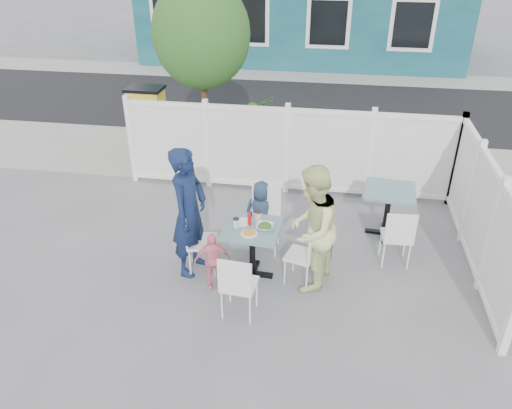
# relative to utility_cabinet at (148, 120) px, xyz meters

# --- Properties ---
(ground) EXTENTS (80.00, 80.00, 0.00)m
(ground) POSITION_rel_utility_cabinet_xyz_m (3.07, -4.00, -0.65)
(ground) COLOR slate
(near_sidewalk) EXTENTS (24.00, 2.60, 0.01)m
(near_sidewalk) POSITION_rel_utility_cabinet_xyz_m (3.07, -0.20, -0.64)
(near_sidewalk) COLOR gray
(near_sidewalk) RESTS_ON ground
(street) EXTENTS (24.00, 5.00, 0.01)m
(street) POSITION_rel_utility_cabinet_xyz_m (3.07, 3.50, -0.65)
(street) COLOR black
(street) RESTS_ON ground
(far_sidewalk) EXTENTS (24.00, 1.60, 0.01)m
(far_sidewalk) POSITION_rel_utility_cabinet_xyz_m (3.07, 6.60, -0.64)
(far_sidewalk) COLOR gray
(far_sidewalk) RESTS_ON ground
(fence_back) EXTENTS (5.86, 0.08, 1.60)m
(fence_back) POSITION_rel_utility_cabinet_xyz_m (3.17, -1.60, 0.13)
(fence_back) COLOR white
(fence_back) RESTS_ON ground
(fence_right) EXTENTS (0.08, 3.66, 1.60)m
(fence_right) POSITION_rel_utility_cabinet_xyz_m (6.07, -3.40, 0.13)
(fence_right) COLOR white
(fence_right) RESTS_ON ground
(tree) EXTENTS (1.80, 1.62, 3.59)m
(tree) POSITION_rel_utility_cabinet_xyz_m (1.47, -0.70, 1.94)
(tree) COLOR #382316
(tree) RESTS_ON ground
(utility_cabinet) EXTENTS (0.71, 0.52, 1.30)m
(utility_cabinet) POSITION_rel_utility_cabinet_xyz_m (0.00, 0.00, 0.00)
(utility_cabinet) COLOR gold
(utility_cabinet) RESTS_ON ground
(potted_shrub_a) EXTENTS (1.13, 1.13, 1.56)m
(potted_shrub_a) POSITION_rel_utility_cabinet_xyz_m (2.52, -0.90, 0.13)
(potted_shrub_a) COLOR #2B541E
(potted_shrub_a) RESTS_ON ground
(potted_shrub_b) EXTENTS (1.40, 1.24, 1.44)m
(potted_shrub_b) POSITION_rel_utility_cabinet_xyz_m (4.82, -1.00, 0.07)
(potted_shrub_b) COLOR #2B541E
(potted_shrub_b) RESTS_ON ground
(main_table) EXTENTS (0.79, 0.79, 0.79)m
(main_table) POSITION_rel_utility_cabinet_xyz_m (2.99, -4.19, -0.04)
(main_table) COLOR slate
(main_table) RESTS_ON ground
(spare_table) EXTENTS (0.82, 0.82, 0.80)m
(spare_table) POSITION_rel_utility_cabinet_xyz_m (4.89, -2.81, -0.03)
(spare_table) COLOR slate
(spare_table) RESTS_ON ground
(chair_left) EXTENTS (0.49, 0.50, 0.94)m
(chair_left) POSITION_rel_utility_cabinet_xyz_m (2.19, -4.18, -0.10)
(chair_left) COLOR white
(chair_left) RESTS_ON ground
(chair_right) EXTENTS (0.47, 0.48, 0.86)m
(chair_right) POSITION_rel_utility_cabinet_xyz_m (3.72, -4.24, -0.15)
(chair_right) COLOR white
(chair_right) RESTS_ON ground
(chair_back) EXTENTS (0.44, 0.42, 0.96)m
(chair_back) POSITION_rel_utility_cabinet_xyz_m (3.06, -3.45, -0.09)
(chair_back) COLOR white
(chair_back) RESTS_ON ground
(chair_near) EXTENTS (0.45, 0.44, 0.92)m
(chair_near) POSITION_rel_utility_cabinet_xyz_m (2.95, -5.07, -0.12)
(chair_near) COLOR white
(chair_near) RESTS_ON ground
(chair_spare) EXTENTS (0.44, 0.42, 0.91)m
(chair_spare) POSITION_rel_utility_cabinet_xyz_m (4.97, -3.64, -0.12)
(chair_spare) COLOR white
(chair_spare) RESTS_ON ground
(man) EXTENTS (0.57, 0.75, 1.87)m
(man) POSITION_rel_utility_cabinet_xyz_m (2.12, -4.18, 0.28)
(man) COLOR #101D40
(man) RESTS_ON ground
(woman) EXTENTS (0.86, 1.00, 1.76)m
(woman) POSITION_rel_utility_cabinet_xyz_m (3.78, -4.26, 0.23)
(woman) COLOR #CAD94D
(woman) RESTS_ON ground
(boy) EXTENTS (0.50, 0.33, 1.02)m
(boy) POSITION_rel_utility_cabinet_xyz_m (2.97, -3.32, -0.14)
(boy) COLOR #23364E
(boy) RESTS_ON ground
(toddler) EXTENTS (0.53, 0.36, 0.83)m
(toddler) POSITION_rel_utility_cabinet_xyz_m (2.50, -4.52, -0.23)
(toddler) COLOR pink
(toddler) RESTS_ON ground
(plate_main) EXTENTS (0.22, 0.22, 0.01)m
(plate_main) POSITION_rel_utility_cabinet_xyz_m (2.97, -4.36, 0.14)
(plate_main) COLOR white
(plate_main) RESTS_ON main_table
(plate_side) EXTENTS (0.23, 0.23, 0.02)m
(plate_side) POSITION_rel_utility_cabinet_xyz_m (2.84, -4.09, 0.14)
(plate_side) COLOR white
(plate_side) RESTS_ON main_table
(salad_bowl) EXTENTS (0.23, 0.23, 0.06)m
(salad_bowl) POSITION_rel_utility_cabinet_xyz_m (3.16, -4.20, 0.16)
(salad_bowl) COLOR white
(salad_bowl) RESTS_ON main_table
(coffee_cup_a) EXTENTS (0.08, 0.08, 0.12)m
(coffee_cup_a) POSITION_rel_utility_cabinet_xyz_m (2.77, -4.22, 0.20)
(coffee_cup_a) COLOR beige
(coffee_cup_a) RESTS_ON main_table
(coffee_cup_b) EXTENTS (0.09, 0.09, 0.13)m
(coffee_cup_b) POSITION_rel_utility_cabinet_xyz_m (3.04, -4.00, 0.20)
(coffee_cup_b) COLOR beige
(coffee_cup_b) RESTS_ON main_table
(ketchup_bottle) EXTENTS (0.05, 0.05, 0.17)m
(ketchup_bottle) POSITION_rel_utility_cabinet_xyz_m (2.94, -4.14, 0.22)
(ketchup_bottle) COLOR red
(ketchup_bottle) RESTS_ON main_table
(salt_shaker) EXTENTS (0.03, 0.03, 0.07)m
(salt_shaker) POSITION_rel_utility_cabinet_xyz_m (2.91, -3.98, 0.17)
(salt_shaker) COLOR white
(salt_shaker) RESTS_ON main_table
(pepper_shaker) EXTENTS (0.03, 0.03, 0.07)m
(pepper_shaker) POSITION_rel_utility_cabinet_xyz_m (2.92, -3.91, 0.17)
(pepper_shaker) COLOR black
(pepper_shaker) RESTS_ON main_table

